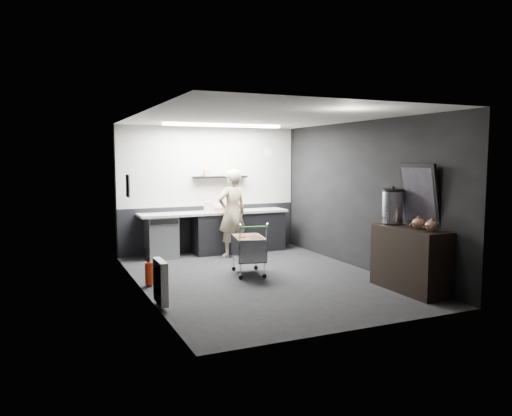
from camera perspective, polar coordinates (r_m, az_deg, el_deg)
name	(u,v)px	position (r m, az deg, el deg)	size (l,w,h in m)	color
floor	(262,278)	(8.53, 0.69, -8.05)	(5.50, 5.50, 0.00)	black
ceiling	(262,117)	(8.31, 0.72, 10.34)	(5.50, 5.50, 0.00)	silver
wall_back	(210,189)	(10.87, -5.34, 2.13)	(5.50, 5.50, 0.00)	black
wall_front	(360,217)	(5.93, 11.81, -1.04)	(5.50, 5.50, 0.00)	black
wall_left	(141,204)	(7.70, -12.96, 0.49)	(5.50, 5.50, 0.00)	black
wall_right	(361,195)	(9.32, 11.96, 1.42)	(5.50, 5.50, 0.00)	black
kitchen_wall_panel	(210,166)	(10.83, -5.33, 4.77)	(3.95, 0.02, 1.70)	beige
dado_panel	(210,228)	(10.94, -5.26, -2.32)	(3.95, 0.02, 1.00)	black
floating_shelf	(220,177)	(10.80, -4.12, 3.56)	(1.20, 0.22, 0.04)	black
wall_clock	(268,153)	(11.34, 1.44, 6.36)	(0.20, 0.20, 0.03)	white
poster	(128,186)	(8.97, -14.44, 2.47)	(0.02, 0.30, 0.40)	white
poster_red_band	(128,182)	(8.96, -14.42, 2.92)	(0.01, 0.22, 0.10)	#B51C16
radiator	(160,282)	(7.01, -10.87, -8.28)	(0.10, 0.50, 0.60)	white
ceiling_strip	(223,125)	(10.01, -3.75, 9.39)	(2.40, 0.20, 0.04)	white
prep_counter	(221,232)	(10.70, -4.04, -2.72)	(3.20, 0.61, 0.90)	black
person	(232,213)	(10.25, -2.73, -0.59)	(0.66, 0.43, 1.80)	beige
shopping_cart	(248,250)	(8.73, -0.88, -4.83)	(0.64, 0.92, 0.91)	silver
sideboard	(409,251)	(8.01, 17.11, -4.70)	(0.56, 1.31, 1.96)	black
fire_extinguisher	(149,273)	(8.18, -12.10, -7.22)	(0.14, 0.14, 0.45)	red
cardboard_box	(225,209)	(10.62, -3.51, -0.11)	(0.48, 0.37, 0.10)	tan
pink_tub	(209,207)	(10.54, -5.39, 0.17)	(0.22, 0.22, 0.22)	silver
white_container	(217,208)	(10.55, -4.50, 0.01)	(0.18, 0.14, 0.16)	white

